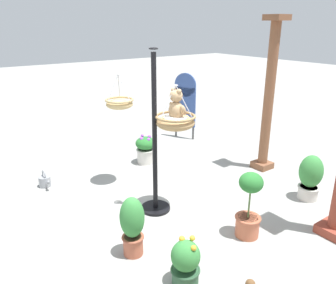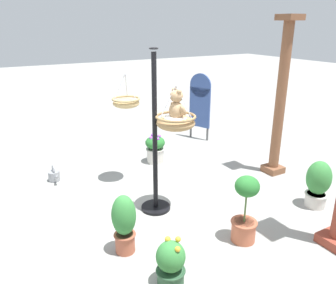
{
  "view_description": "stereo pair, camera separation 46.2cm",
  "coord_description": "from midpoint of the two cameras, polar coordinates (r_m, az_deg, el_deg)",
  "views": [
    {
      "loc": [
        3.64,
        -2.54,
        2.67
      ],
      "look_at": [
        0.02,
        0.07,
        1.09
      ],
      "focal_mm": 36.12,
      "sensor_mm": 36.0,
      "label": 1
    },
    {
      "loc": [
        3.89,
        -2.16,
        2.67
      ],
      "look_at": [
        0.02,
        0.07,
        1.09
      ],
      "focal_mm": 36.12,
      "sensor_mm": 36.0,
      "label": 2
    }
  ],
  "objects": [
    {
      "name": "potted_plant_bushy_green",
      "position": [
        3.8,
        4.16,
        -19.83
      ],
      "size": [
        0.32,
        0.32,
        0.55
      ],
      "color": "#2D5638",
      "rests_on": "ground"
    },
    {
      "name": "display_pole_central",
      "position": [
        4.89,
        0.54,
        -3.86
      ],
      "size": [
        0.44,
        0.44,
        2.37
      ],
      "color": "black",
      "rests_on": "ground"
    },
    {
      "name": "potted_plant_tall_leafy",
      "position": [
        6.75,
        -0.23,
        -1.1
      ],
      "size": [
        0.39,
        0.39,
        0.59
      ],
      "color": "beige",
      "rests_on": "ground"
    },
    {
      "name": "greenhouse_pillar_left",
      "position": [
        6.37,
        20.45,
        6.35
      ],
      "size": [
        0.34,
        0.34,
        2.8
      ],
      "color": "brown",
      "rests_on": "ground"
    },
    {
      "name": "teddy_bear",
      "position": [
        4.64,
        4.43,
        5.84
      ],
      "size": [
        0.32,
        0.29,
        0.46
      ],
      "color": "tan"
    },
    {
      "name": "potted_plant_flowering_red",
      "position": [
        4.49,
        15.84,
        -11.25
      ],
      "size": [
        0.34,
        0.34,
        0.91
      ],
      "color": "#BC6042",
      "rests_on": "ground"
    },
    {
      "name": "potted_plant_fern_front",
      "position": [
        4.16,
        -4.19,
        -13.5
      ],
      "size": [
        0.3,
        0.3,
        0.77
      ],
      "color": "#AD563D",
      "rests_on": "ground"
    },
    {
      "name": "hanging_basket_left_high",
      "position": [
        5.61,
        -4.74,
        6.68
      ],
      "size": [
        0.47,
        0.47,
        0.57
      ],
      "color": "tan"
    },
    {
      "name": "ground_plane",
      "position": [
        5.18,
        1.8,
        -11.51
      ],
      "size": [
        40.0,
        40.0,
        0.0
      ],
      "primitive_type": "plane",
      "color": "gray"
    },
    {
      "name": "hanging_basket_with_teddy",
      "position": [
        4.68,
        4.14,
        3.4
      ],
      "size": [
        0.57,
        0.57,
        0.63
      ],
      "color": "#A37F51"
    },
    {
      "name": "potted_plant_small_succulent",
      "position": [
        5.69,
        26.18,
        -6.35
      ],
      "size": [
        0.36,
        0.36,
        0.74
      ],
      "color": "beige",
      "rests_on": "ground"
    },
    {
      "name": "display_sign_board",
      "position": [
        8.05,
        7.06,
        6.89
      ],
      "size": [
        0.53,
        0.25,
        1.57
      ],
      "color": "#334C8C",
      "rests_on": "ground"
    },
    {
      "name": "watering_can",
      "position": [
        6.28,
        -16.69,
        -5.5
      ],
      "size": [
        0.35,
        0.2,
        0.3
      ],
      "color": "gray",
      "rests_on": "ground"
    }
  ]
}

